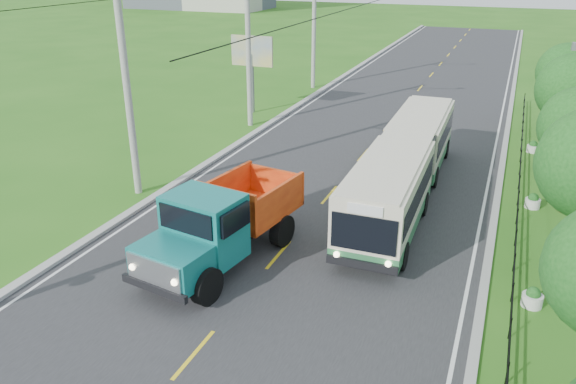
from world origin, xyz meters
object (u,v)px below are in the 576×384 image
Objects in this scene: planter_mid at (533,201)px; bus at (405,162)px; pole_near at (127,83)px; planter_far at (533,147)px; pole_far at (314,24)px; pole_mid at (249,44)px; dump_truck at (222,219)px; tree_fifth at (573,93)px; tree_back at (566,75)px; planter_near at (532,298)px; billboard_left at (252,56)px.

bus reaches higher than planter_mid.
pole_near is 14.93× the size of planter_mid.
planter_mid is 1.00× the size of planter_far.
pole_far is 0.66× the size of bus.
pole_mid is 17.75m from dump_truck.
tree_fifth reaches higher than planter_far.
tree_back is 12.66m from planter_mid.
pole_mid reaches higher than dump_truck.
tree_back is (18.12, 5.14, -1.44)m from pole_mid.
tree_fifth is 6.00m from tree_back.
bus reaches higher than planter_near.
pole_mid reaches higher than planter_mid.
pole_near reaches higher than tree_back.
pole_mid reaches higher than billboard_left.
tree_back is 14.98m from bus.
tree_back is at bearing 70.68° from dump_truck.
tree_back is at bearing 86.43° from planter_near.
bus is (12.67, -11.13, -2.12)m from billboard_left.
bus reaches higher than dump_truck.
planter_near is (-1.26, -20.14, -3.37)m from tree_back.
pole_far reaches higher than dump_truck.
planter_mid and planter_far have the same top height.
dump_truck is at bearing -118.46° from tree_back.
tree_back reaches higher than bus.
pole_near is 1.00× the size of pole_far.
planter_far is at bearing 58.42° from bus.
tree_fifth is 8.66× the size of planter_near.
tree_back is 24.25m from dump_truck.
planter_mid is at bearing 50.74° from dump_truck.
planter_mid is (16.86, 5.00, -4.81)m from pole_near.
pole_far is at bearing 146.88° from planter_far.
pole_near is 12.52m from bus.
tree_back is 1.06× the size of billboard_left.
bus is (-6.69, -7.27, -2.10)m from tree_fifth.
pole_mid is 1.92× the size of billboard_left.
planter_mid is 20.99m from billboard_left.
tree_back is 19.48m from billboard_left.
pole_mid is 3.47m from billboard_left.
billboard_left reaches higher than planter_near.
pole_mid is 1.82× the size of tree_back.
tree_fifth is 1.05× the size of tree_back.
planter_far is at bearing 124.05° from tree_fifth.
billboard_left is at bearing 173.69° from planter_far.
dump_truck is (-11.52, -15.25, -2.21)m from tree_fifth.
pole_mid reaches higher than planter_far.
planter_near is (16.86, -3.00, -4.81)m from pole_near.
billboard_left is at bearing 137.87° from bus.
bus is at bearing -120.74° from planter_far.
dump_truck is at bearing -76.78° from pole_far.
planter_mid is (16.86, -19.00, -4.81)m from pole_far.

